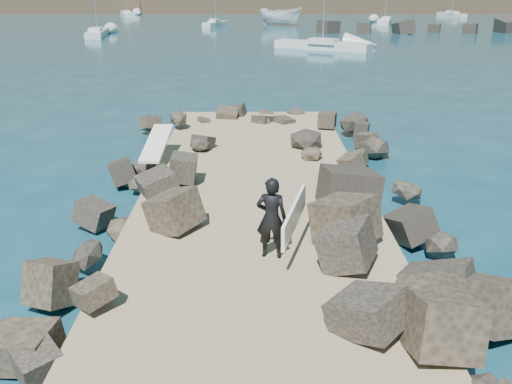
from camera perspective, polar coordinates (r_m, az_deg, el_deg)
ground at (r=13.94m, az=-0.03°, el=-4.33°), size 800.00×800.00×0.00m
jetty at (r=12.02m, az=0.03°, el=-7.05°), size 6.00×26.00×0.60m
riprap_left at (r=12.69m, az=-13.25°, el=-5.06°), size 2.60×22.00×1.00m
riprap_right at (r=12.73m, az=13.24°, el=-4.98°), size 2.60×22.00×1.00m
surfboard_resting at (r=17.77m, az=-9.89°, el=4.50°), size 0.74×2.47×0.08m
boat_imported at (r=78.86m, az=2.49°, el=17.17°), size 6.42×5.05×2.35m
surfer_with_board at (r=11.26m, az=1.88°, el=-2.57°), size 1.10×2.03×1.68m
sailboat_d at (r=83.64m, az=12.78°, el=16.33°), size 3.48×7.05×8.35m
sailboat_c at (r=52.03m, az=6.68°, el=14.37°), size 8.45×5.76×10.20m
sailboat_e at (r=100.10m, az=-12.77°, el=16.96°), size 3.77×7.61×8.95m
sailboat_a at (r=65.88m, az=-15.57°, el=15.07°), size 2.45×7.62×8.99m
sailboat_b at (r=76.67m, az=-4.07°, el=16.42°), size 3.15×5.34×6.59m
sailboat_f at (r=100.67m, az=18.99°, el=16.40°), size 3.26×6.02×7.28m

